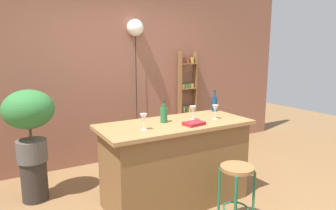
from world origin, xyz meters
name	(u,v)px	position (x,y,z in m)	size (l,w,h in m)	color
back_wall	(120,70)	(0.00, 1.95, 1.40)	(6.40, 0.10, 2.80)	#8C5642
kitchen_counter	(175,162)	(0.00, 0.30, 0.46)	(1.68, 0.73, 0.92)	brown
bar_stool	(237,183)	(0.24, -0.43, 0.46)	(0.32, 0.32, 0.62)	#196642
spice_shelf	(187,98)	(1.16, 1.82, 0.90)	(0.32, 0.12, 1.68)	brown
plant_stool	(35,180)	(-1.37, 1.13, 0.23)	(0.28, 0.28, 0.47)	#2D2823
potted_plant	(29,117)	(-1.37, 1.13, 0.97)	(0.54, 0.49, 0.81)	#514C47
bottle_wine_red	(164,114)	(-0.11, 0.37, 1.01)	(0.08, 0.08, 0.24)	#236638
bottle_spirits_clear	(214,103)	(0.76, 0.58, 1.02)	(0.07, 0.07, 0.27)	navy
wine_glass_left	(144,118)	(-0.43, 0.20, 1.04)	(0.07, 0.07, 0.16)	silver
wine_glass_center	(193,110)	(0.22, 0.30, 1.04)	(0.07, 0.07, 0.16)	silver
wine_glass_right	(215,109)	(0.48, 0.22, 1.04)	(0.07, 0.07, 0.16)	silver
cookbook	(194,123)	(0.11, 0.11, 0.94)	(0.21, 0.15, 0.04)	maroon
pendant_globe_light	(135,29)	(0.22, 1.84, 2.01)	(0.25, 0.25, 2.15)	black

